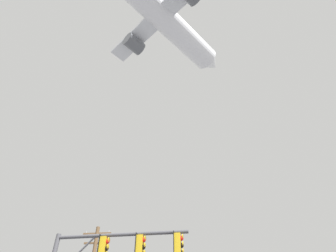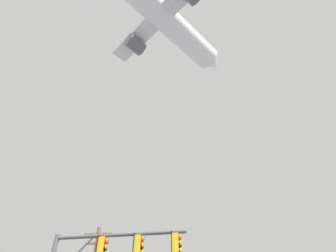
{
  "view_description": "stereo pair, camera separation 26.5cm",
  "coord_description": "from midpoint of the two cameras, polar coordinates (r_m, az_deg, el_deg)",
  "views": [
    {
      "loc": [
        0.22,
        -3.92,
        1.68
      ],
      "look_at": [
        -1.31,
        12.67,
        15.39
      ],
      "focal_mm": 28.96,
      "sensor_mm": 36.0,
      "label": 1
    },
    {
      "loc": [
        0.48,
        -3.89,
        1.68
      ],
      "look_at": [
        -1.31,
        12.67,
        15.39
      ],
      "focal_mm": 28.96,
      "sensor_mm": 36.0,
      "label": 2
    }
  ],
  "objects": [
    {
      "name": "airplane",
      "position": [
        50.23,
        -1.31,
        21.88
      ],
      "size": [
        22.06,
        26.0,
        8.29
      ],
      "color": "white"
    }
  ]
}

